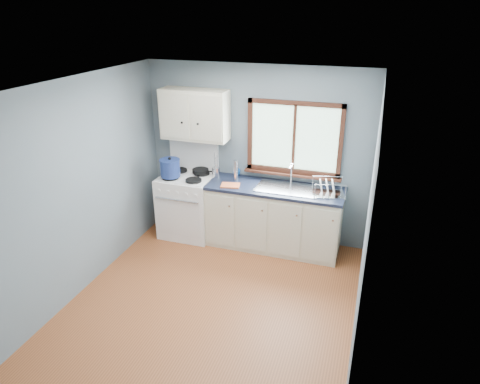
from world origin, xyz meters
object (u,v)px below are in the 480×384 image
(gas_range, at_px, (188,203))
(base_cabinets, at_px, (274,220))
(utensil_crock, at_px, (216,172))
(skillet, at_px, (201,171))
(stockpot, at_px, (170,168))
(sink, at_px, (287,193))
(dish_rack, at_px, (328,190))
(thermos, at_px, (236,170))

(gas_range, relative_size, base_cabinets, 0.74)
(base_cabinets, distance_m, utensil_crock, 1.08)
(skillet, relative_size, stockpot, 1.00)
(gas_range, distance_m, skillet, 0.53)
(utensil_crock, bearing_deg, skillet, 178.82)
(base_cabinets, xyz_separation_m, stockpot, (-1.49, -0.16, 0.68))
(gas_range, relative_size, sink, 1.62)
(base_cabinets, height_order, dish_rack, dish_rack)
(base_cabinets, distance_m, stockpot, 1.64)
(gas_range, xyz_separation_m, stockpot, (-0.18, -0.14, 0.59))
(sink, bearing_deg, gas_range, -179.29)
(gas_range, relative_size, stockpot, 3.66)
(utensil_crock, bearing_deg, sink, -5.76)
(gas_range, xyz_separation_m, sink, (1.49, 0.02, 0.37))
(utensil_crock, bearing_deg, thermos, -7.11)
(stockpot, bearing_deg, dish_rack, 3.49)
(utensil_crock, distance_m, dish_rack, 1.62)
(gas_range, distance_m, sink, 1.53)
(utensil_crock, height_order, dish_rack, utensil_crock)
(skillet, height_order, stockpot, stockpot)
(sink, xyz_separation_m, stockpot, (-1.67, -0.16, 0.23))
(base_cabinets, relative_size, sink, 2.20)
(gas_range, height_order, thermos, gas_range)
(utensil_crock, xyz_separation_m, dish_rack, (1.61, -0.13, -0.02))
(stockpot, bearing_deg, skillet, 38.09)
(base_cabinets, relative_size, skillet, 5.00)
(skillet, xyz_separation_m, stockpot, (-0.35, -0.27, 0.10))
(base_cabinets, bearing_deg, stockpot, -173.89)
(thermos, bearing_deg, sink, -5.20)
(base_cabinets, bearing_deg, thermos, 173.25)
(sink, bearing_deg, dish_rack, -2.60)
(stockpot, bearing_deg, base_cabinets, 6.11)
(base_cabinets, distance_m, dish_rack, 0.91)
(sink, bearing_deg, utensil_crock, 174.24)
(utensil_crock, height_order, thermos, utensil_crock)
(base_cabinets, xyz_separation_m, dish_rack, (0.71, -0.02, 0.57))
(base_cabinets, height_order, thermos, thermos)
(stockpot, height_order, utensil_crock, utensil_crock)
(base_cabinets, distance_m, thermos, 0.88)
(skillet, xyz_separation_m, utensil_crock, (0.24, -0.00, 0.01))
(sink, xyz_separation_m, thermos, (-0.76, 0.07, 0.21))
(gas_range, height_order, base_cabinets, gas_range)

